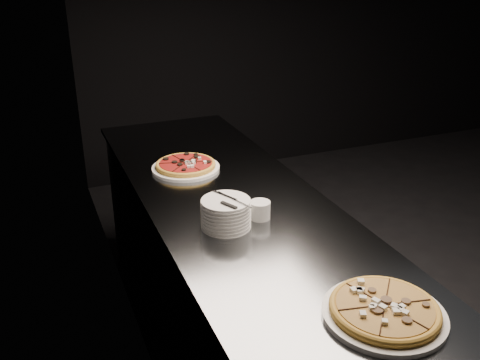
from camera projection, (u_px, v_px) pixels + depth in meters
name	position (u px, v px, depth m)	size (l,w,h in m)	color
wall_left	(141.00, 98.00, 1.93)	(0.02, 5.00, 2.80)	black
wall_back	(348.00, 7.00, 4.92)	(5.00, 0.02, 2.80)	black
counter	(236.00, 292.00, 2.43)	(0.74, 2.44, 0.92)	slate
pizza_mushroom	(384.00, 310.00, 1.53)	(0.38, 0.38, 0.04)	white
pizza_tomato	(186.00, 166.00, 2.56)	(0.35, 0.35, 0.04)	white
plate_stack	(226.00, 213.00, 2.02)	(0.19, 0.19, 0.11)	white
cutlery	(229.00, 201.00, 1.98)	(0.07, 0.20, 0.01)	silver
ramekin	(260.00, 210.00, 2.09)	(0.08, 0.08, 0.07)	silver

